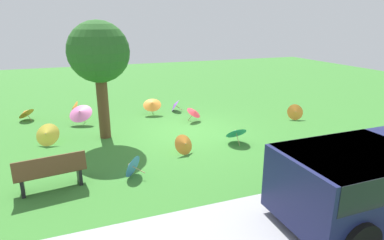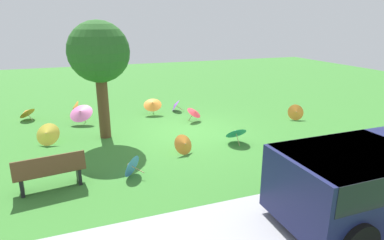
{
  "view_description": "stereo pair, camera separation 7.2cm",
  "coord_description": "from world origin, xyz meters",
  "px_view_note": "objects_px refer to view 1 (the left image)",
  "views": [
    {
      "loc": [
        3.74,
        10.57,
        3.9
      ],
      "look_at": [
        -0.03,
        0.55,
        0.6
      ],
      "focal_mm": 30.14,
      "sensor_mm": 36.0,
      "label": 1
    },
    {
      "loc": [
        3.67,
        10.59,
        3.9
      ],
      "look_at": [
        -0.03,
        0.55,
        0.6
      ],
      "focal_mm": 30.14,
      "sensor_mm": 36.0,
      "label": 2
    }
  ],
  "objects_px": {
    "parasol_red_0": "(194,112)",
    "parasol_blue_0": "(131,165)",
    "van_dark": "(379,175)",
    "parasol_orange_1": "(152,104)",
    "parasol_pink_1": "(80,112)",
    "parasol_yellow_0": "(47,134)",
    "parasol_purple_0": "(175,105)",
    "parasol_orange_2": "(25,112)",
    "parasol_orange_0": "(295,112)",
    "park_bench": "(51,172)",
    "parasol_teal_0": "(236,132)",
    "parasol_orange_4": "(185,144)",
    "shade_tree": "(99,54)",
    "parasol_orange_3": "(74,109)"
  },
  "relations": [
    {
      "from": "shade_tree",
      "to": "parasol_purple_0",
      "type": "distance_m",
      "value": 4.83
    },
    {
      "from": "parasol_orange_1",
      "to": "parasol_teal_0",
      "type": "height_order",
      "value": "parasol_orange_1"
    },
    {
      "from": "van_dark",
      "to": "shade_tree",
      "type": "height_order",
      "value": "shade_tree"
    },
    {
      "from": "parasol_orange_0",
      "to": "parasol_blue_0",
      "type": "height_order",
      "value": "parasol_orange_0"
    },
    {
      "from": "van_dark",
      "to": "parasol_yellow_0",
      "type": "xyz_separation_m",
      "value": [
        6.59,
        -6.74,
        -0.55
      ]
    },
    {
      "from": "parasol_orange_4",
      "to": "parasol_orange_0",
      "type": "bearing_deg",
      "value": -162.04
    },
    {
      "from": "park_bench",
      "to": "parasol_yellow_0",
      "type": "xyz_separation_m",
      "value": [
        0.26,
        -3.25,
        -0.1
      ]
    },
    {
      "from": "shade_tree",
      "to": "parasol_orange_1",
      "type": "distance_m",
      "value": 3.86
    },
    {
      "from": "parasol_orange_3",
      "to": "shade_tree",
      "type": "bearing_deg",
      "value": 107.29
    },
    {
      "from": "van_dark",
      "to": "parasol_yellow_0",
      "type": "distance_m",
      "value": 9.44
    },
    {
      "from": "parasol_yellow_0",
      "to": "parasol_orange_0",
      "type": "bearing_deg",
      "value": 176.77
    },
    {
      "from": "parasol_orange_0",
      "to": "parasol_orange_1",
      "type": "xyz_separation_m",
      "value": [
        5.35,
        -2.71,
        0.18
      ]
    },
    {
      "from": "parasol_orange_2",
      "to": "parasol_yellow_0",
      "type": "distance_m",
      "value": 3.42
    },
    {
      "from": "parasol_orange_2",
      "to": "parasol_red_0",
      "type": "bearing_deg",
      "value": 157.92
    },
    {
      "from": "parasol_orange_3",
      "to": "parasol_orange_4",
      "type": "distance_m",
      "value": 6.29
    },
    {
      "from": "parasol_orange_0",
      "to": "parasol_orange_2",
      "type": "xyz_separation_m",
      "value": [
        10.37,
        -3.81,
        0.01
      ]
    },
    {
      "from": "parasol_yellow_0",
      "to": "parasol_red_0",
      "type": "bearing_deg",
      "value": -172.69
    },
    {
      "from": "park_bench",
      "to": "parasol_orange_4",
      "type": "distance_m",
      "value": 3.83
    },
    {
      "from": "van_dark",
      "to": "parasol_orange_1",
      "type": "relative_size",
      "value": 4.88
    },
    {
      "from": "parasol_orange_1",
      "to": "parasol_pink_1",
      "type": "relative_size",
      "value": 0.82
    },
    {
      "from": "van_dark",
      "to": "parasol_purple_0",
      "type": "relative_size",
      "value": 6.41
    },
    {
      "from": "parasol_red_0",
      "to": "parasol_blue_0",
      "type": "bearing_deg",
      "value": 50.25
    },
    {
      "from": "parasol_teal_0",
      "to": "parasol_orange_3",
      "type": "distance_m",
      "value": 7.2
    },
    {
      "from": "parasol_purple_0",
      "to": "parasol_yellow_0",
      "type": "bearing_deg",
      "value": 25.57
    },
    {
      "from": "parasol_teal_0",
      "to": "parasol_orange_4",
      "type": "height_order",
      "value": "parasol_teal_0"
    },
    {
      "from": "parasol_red_0",
      "to": "parasol_yellow_0",
      "type": "bearing_deg",
      "value": 7.31
    },
    {
      "from": "parasol_teal_0",
      "to": "parasol_yellow_0",
      "type": "relative_size",
      "value": 0.76
    },
    {
      "from": "parasol_purple_0",
      "to": "van_dark",
      "type": "bearing_deg",
      "value": 98.83
    },
    {
      "from": "park_bench",
      "to": "parasol_teal_0",
      "type": "xyz_separation_m",
      "value": [
        -5.6,
        -1.23,
        -0.08
      ]
    },
    {
      "from": "parasol_teal_0",
      "to": "parasol_blue_0",
      "type": "relative_size",
      "value": 1.06
    },
    {
      "from": "parasol_blue_0",
      "to": "parasol_pink_1",
      "type": "xyz_separation_m",
      "value": [
        1.03,
        -5.08,
        0.19
      ]
    },
    {
      "from": "park_bench",
      "to": "parasol_purple_0",
      "type": "bearing_deg",
      "value": -130.61
    },
    {
      "from": "parasol_blue_0",
      "to": "parasol_orange_0",
      "type": "bearing_deg",
      "value": -159.58
    },
    {
      "from": "parasol_purple_0",
      "to": "parasol_orange_2",
      "type": "xyz_separation_m",
      "value": [
        6.12,
        -0.81,
        0.05
      ]
    },
    {
      "from": "van_dark",
      "to": "parasol_pink_1",
      "type": "xyz_separation_m",
      "value": [
        5.47,
        -8.59,
        -0.41
      ]
    },
    {
      "from": "parasol_blue_0",
      "to": "shade_tree",
      "type": "bearing_deg",
      "value": -84.89
    },
    {
      "from": "parasol_orange_0",
      "to": "parasol_orange_3",
      "type": "xyz_separation_m",
      "value": [
        8.52,
        -3.72,
        0.02
      ]
    },
    {
      "from": "parasol_red_0",
      "to": "parasol_pink_1",
      "type": "bearing_deg",
      "value": -15.03
    },
    {
      "from": "shade_tree",
      "to": "parasol_orange_4",
      "type": "height_order",
      "value": "shade_tree"
    },
    {
      "from": "parasol_red_0",
      "to": "parasol_orange_3",
      "type": "distance_m",
      "value": 5.17
    },
    {
      "from": "van_dark",
      "to": "parasol_orange_4",
      "type": "bearing_deg",
      "value": -59.36
    },
    {
      "from": "parasol_orange_3",
      "to": "parasol_pink_1",
      "type": "bearing_deg",
      "value": 99.99
    },
    {
      "from": "parasol_orange_0",
      "to": "parasol_yellow_0",
      "type": "xyz_separation_m",
      "value": [
        9.41,
        -0.53,
        0.04
      ]
    },
    {
      "from": "parasol_pink_1",
      "to": "park_bench",
      "type": "bearing_deg",
      "value": 80.33
    },
    {
      "from": "parasol_orange_0",
      "to": "parasol_yellow_0",
      "type": "relative_size",
      "value": 0.79
    },
    {
      "from": "parasol_red_0",
      "to": "parasol_yellow_0",
      "type": "distance_m",
      "value": 5.46
    },
    {
      "from": "parasol_pink_1",
      "to": "parasol_yellow_0",
      "type": "bearing_deg",
      "value": 58.65
    },
    {
      "from": "parasol_purple_0",
      "to": "parasol_orange_1",
      "type": "height_order",
      "value": "parasol_orange_1"
    },
    {
      "from": "shade_tree",
      "to": "parasol_teal_0",
      "type": "height_order",
      "value": "shade_tree"
    },
    {
      "from": "parasol_orange_2",
      "to": "parasol_orange_3",
      "type": "height_order",
      "value": "parasol_orange_3"
    }
  ]
}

